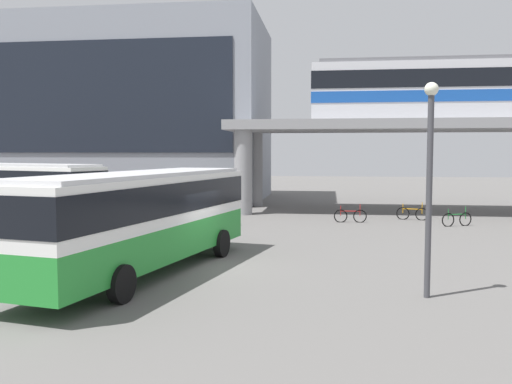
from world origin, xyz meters
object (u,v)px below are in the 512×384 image
Objects in this scene: bus_main at (141,212)px; bicycle_green at (457,219)px; station_building at (110,113)px; bicycle_orange at (412,214)px; train at (503,89)px; pedestrian_by_bike_rack at (226,212)px; bicycle_red at (350,216)px; bus_secondary at (15,186)px.

bicycle_green is (12.42, 13.05, -1.63)m from bus_main.
bicycle_green is (24.67, -14.39, -6.70)m from station_building.
bus_main is at bearing -65.95° from station_building.
station_building is at bearing 152.28° from bicycle_orange.
bus_main is 6.82× the size of bicycle_green.
pedestrian_by_bike_rack is at bearing -152.76° from train.
bicycle_orange is at bearing 55.78° from bus_main.
train reaches higher than bus_main.
bicycle_orange is at bearing -27.72° from station_building.
bicycle_red is (19.24, -13.56, -6.70)m from station_building.
bus_secondary is 23.66m from bicycle_green.
bicycle_green is 12.02m from pedestrian_by_bike_rack.
station_building is 29.34m from bicycle_green.
bicycle_green is at bearing 46.42° from bus_main.
bus_secondary is at bearing 134.39° from bus_main.
bicycle_orange is at bearing 24.24° from bicycle_red.
station_building reaches higher than pedestrian_by_bike_rack.
station_building is 2.27× the size of bus_secondary.
pedestrian_by_bike_rack reaches higher than bicycle_red.
bicycle_green is 1.04× the size of pedestrian_by_bike_rack.
station_building is 15.94× the size of pedestrian_by_bike_rack.
bus_secondary is 6.40× the size of bicycle_orange.
bus_secondary reaches higher than pedestrian_by_bike_rack.
bus_secondary is 18.36m from bicycle_red.
train is at bearing 31.53° from bicycle_red.
train is at bearing 35.43° from bicycle_orange.
train is 13.32m from bicycle_red.
bus_main is at bearing -124.22° from bicycle_orange.
bus_main reaches higher than bicycle_red.
bicycle_green is at bearing -30.25° from station_building.
train reaches higher than pedestrian_by_bike_rack.
station_building is 26.58m from bicycle_orange.
bicycle_red is (-3.54, -1.59, 0.00)m from bicycle_orange.
train is at bearing -15.15° from station_building.
bus_main is at bearing -92.55° from pedestrian_by_bike_rack.
bicycle_green is at bearing 4.12° from bus_secondary.
pedestrian_by_bike_rack is (11.63, 0.12, -1.24)m from bus_secondary.
station_building is 2.25× the size of bus_main.
bicycle_green is at bearing -51.98° from bicycle_orange.
pedestrian_by_bike_rack is (12.76, -15.96, -6.31)m from station_building.
bicycle_green is at bearing -8.72° from bicycle_red.
bicycle_green is (-4.00, -6.62, -7.41)m from train.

